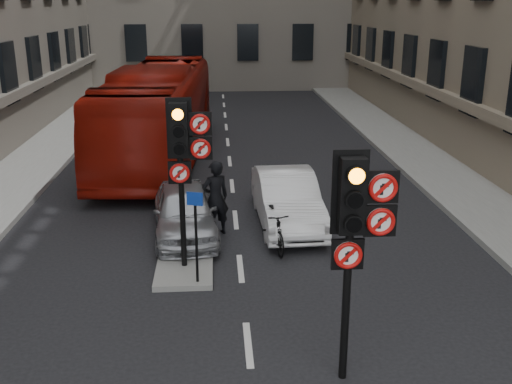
{
  "coord_description": "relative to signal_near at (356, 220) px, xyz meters",
  "views": [
    {
      "loc": [
        -0.47,
        -6.8,
        5.56
      ],
      "look_at": [
        0.16,
        2.32,
        2.6
      ],
      "focal_mm": 42.0,
      "sensor_mm": 36.0,
      "label": 1
    }
  ],
  "objects": [
    {
      "name": "motorcyclist",
      "position": [
        -2.0,
        6.05,
        -1.65
      ],
      "size": [
        0.8,
        0.68,
        1.87
      ],
      "primitive_type": "imported",
      "rotation": [
        0.0,
        0.0,
        3.53
      ],
      "color": "black",
      "rests_on": "ground"
    },
    {
      "name": "car_white",
      "position": [
        -0.18,
        6.63,
        -1.9
      ],
      "size": [
        1.6,
        4.18,
        1.36
      ],
      "primitive_type": "imported",
      "rotation": [
        0.0,
        0.0,
        0.04
      ],
      "color": "white",
      "rests_on": "ground"
    },
    {
      "name": "signal_far",
      "position": [
        -2.6,
        4.0,
        0.12
      ],
      "size": [
        0.91,
        0.4,
        3.58
      ],
      "color": "black",
      "rests_on": "centre_island"
    },
    {
      "name": "pavement_left",
      "position": [
        -8.69,
        11.01,
        -2.5
      ],
      "size": [
        3.0,
        50.0,
        0.16
      ],
      "primitive_type": "cube",
      "color": "gray",
      "rests_on": "ground"
    },
    {
      "name": "car_silver",
      "position": [
        -2.76,
        6.01,
        -1.95
      ],
      "size": [
        1.82,
        3.82,
        1.26
      ],
      "primitive_type": "imported",
      "rotation": [
        0.0,
        0.0,
        0.09
      ],
      "color": "#9FA1A7",
      "rests_on": "ground"
    },
    {
      "name": "centre_island",
      "position": [
        -2.69,
        4.01,
        -2.52
      ],
      "size": [
        1.2,
        2.0,
        0.12
      ],
      "primitive_type": "cube",
      "color": "gray",
      "rests_on": "ground"
    },
    {
      "name": "signal_near",
      "position": [
        0.0,
        0.0,
        0.0
      ],
      "size": [
        0.91,
        0.4,
        3.58
      ],
      "color": "black",
      "rests_on": "ground"
    },
    {
      "name": "motorcycle",
      "position": [
        -0.65,
        5.01,
        -2.09
      ],
      "size": [
        0.72,
        1.7,
        0.99
      ],
      "primitive_type": "imported",
      "rotation": [
        0.0,
        0.0,
        0.16
      ],
      "color": "black",
      "rests_on": "ground"
    },
    {
      "name": "info_sign",
      "position": [
        -2.39,
        3.19,
        -1.23
      ],
      "size": [
        0.32,
        0.14,
        1.9
      ],
      "rotation": [
        0.0,
        0.0,
        -0.33
      ],
      "color": "black",
      "rests_on": "centre_island"
    },
    {
      "name": "car_pink",
      "position": [
        -4.31,
        11.26,
        -1.86
      ],
      "size": [
        2.41,
        5.15,
        1.45
      ],
      "primitive_type": "imported",
      "rotation": [
        0.0,
        0.0,
        0.08
      ],
      "color": "#E743AA",
      "rests_on": "ground"
    },
    {
      "name": "pavement_right",
      "position": [
        5.71,
        11.01,
        -2.5
      ],
      "size": [
        3.0,
        50.0,
        0.16
      ],
      "primitive_type": "cube",
      "color": "gray",
      "rests_on": "ground"
    },
    {
      "name": "bus_red",
      "position": [
        -3.99,
        13.75,
        -0.92
      ],
      "size": [
        3.51,
        12.09,
        3.33
      ],
      "primitive_type": "imported",
      "rotation": [
        0.0,
        0.0,
        -0.06
      ],
      "color": "maroon",
      "rests_on": "ground"
    }
  ]
}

